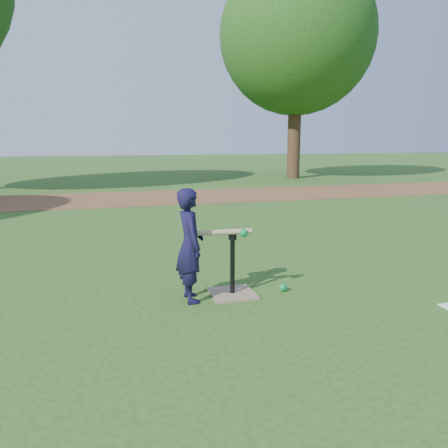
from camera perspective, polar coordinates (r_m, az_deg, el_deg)
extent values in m
plane|color=#285116|center=(4.27, -3.54, -9.54)|extent=(80.00, 80.00, 0.00)
cube|color=brown|center=(11.54, -11.53, 3.32)|extent=(24.00, 3.00, 0.01)
imported|color=black|center=(4.06, -4.48, -2.78)|extent=(0.27, 0.40, 1.07)
sphere|color=#0C8D44|center=(4.45, 7.72, -8.21)|extent=(0.08, 0.08, 0.08)
cube|color=#927A5C|center=(4.33, 1.09, -9.06)|extent=(0.43, 0.43, 0.02)
cylinder|color=black|center=(4.24, 1.11, -5.39)|extent=(0.05, 0.05, 0.55)
cylinder|color=black|center=(4.17, 1.12, -1.63)|extent=(0.08, 0.08, 0.06)
cylinder|color=tan|center=(4.11, -0.40, -1.10)|extent=(0.60, 0.09, 0.05)
sphere|color=tan|center=(4.00, -4.39, -1.46)|extent=(0.06, 0.06, 0.06)
sphere|color=#0C8D44|center=(4.12, 2.58, -1.17)|extent=(0.08, 0.08, 0.08)
cylinder|color=#382316|center=(17.52, 9.14, 11.52)|extent=(0.50, 0.50, 3.42)
sphere|color=#285B19|center=(17.93, 9.52, 23.08)|extent=(5.80, 5.80, 5.80)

